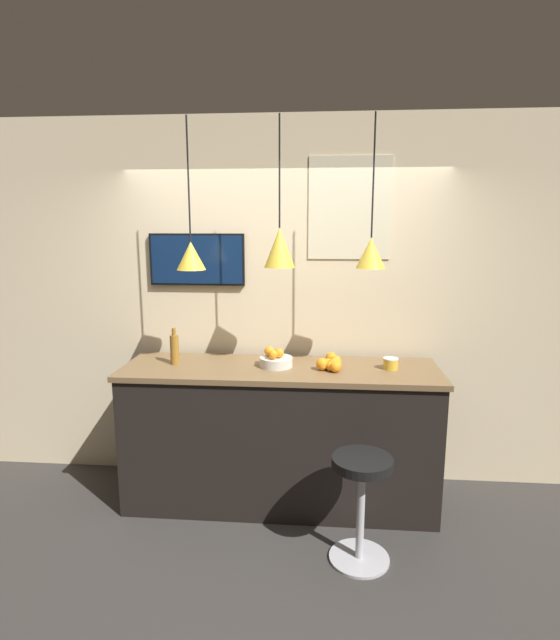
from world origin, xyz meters
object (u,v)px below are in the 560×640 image
object	(u,v)px
fruit_bowl	(276,360)
juice_bottle	(175,349)
spread_jar	(391,364)
bar_stool	(361,489)
mounted_tv	(197,260)

from	to	relation	value
fruit_bowl	juice_bottle	xyz separation A→B (m)	(-0.75, 0.00, 0.07)
fruit_bowl	spread_jar	world-z (taller)	fruit_bowl
bar_stool	spread_jar	xyz separation A→B (m)	(0.24, 0.66, 0.62)
juice_bottle	spread_jar	size ratio (longest dim) A/B	2.57
spread_jar	bar_stool	bearing A→B (deg)	-109.84
fruit_bowl	spread_jar	bearing A→B (deg)	0.17
juice_bottle	spread_jar	xyz separation A→B (m)	(1.58, 0.00, -0.08)
bar_stool	mounted_tv	bearing A→B (deg)	140.01
spread_jar	mounted_tv	world-z (taller)	mounted_tv
bar_stool	spread_jar	size ratio (longest dim) A/B	6.48
mounted_tv	spread_jar	bearing A→B (deg)	-14.45
fruit_bowl	spread_jar	distance (m)	0.83
bar_stool	spread_jar	distance (m)	0.94
juice_bottle	mounted_tv	distance (m)	0.75
fruit_bowl	mounted_tv	xyz separation A→B (m)	(-0.66, 0.39, 0.70)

